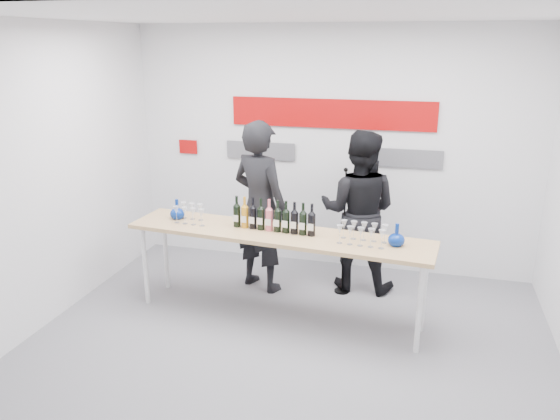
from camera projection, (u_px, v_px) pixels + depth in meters
The scene contains 12 objects.
ground at pixel (291, 339), 5.35m from camera, with size 5.00×5.00×0.00m, color slate.
back_wall at pixel (331, 150), 6.75m from camera, with size 5.00×0.04×3.00m, color silver.
signage at pixel (326, 125), 6.64m from camera, with size 3.38×0.02×0.79m.
tasting_table at pixel (277, 239), 5.53m from camera, with size 3.18×0.90×0.94m.
wine_bottles at pixel (273, 216), 5.51m from camera, with size 0.89×0.15×0.33m.
decanter_left at pixel (177, 209), 5.92m from camera, with size 0.16×0.16×0.21m, color navy, non-canonical shape.
decanter_right at pixel (397, 235), 5.14m from camera, with size 0.16×0.16×0.21m, color navy, non-canonical shape.
glasses_left at pixel (190, 214), 5.80m from camera, with size 0.36×0.25×0.18m.
glasses_right at pixel (362, 234), 5.20m from camera, with size 0.48×0.26×0.18m.
presenter_left at pixel (260, 207), 6.20m from camera, with size 0.72×0.47×1.98m, color black.
presenter_right at pixel (358, 211), 6.23m from camera, with size 0.91×0.71×1.86m, color black.
mic_stand at pixel (343, 256), 6.21m from camera, with size 0.17×0.17×1.49m.
Camera 1 is at (1.14, -4.59, 2.81)m, focal length 35.00 mm.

